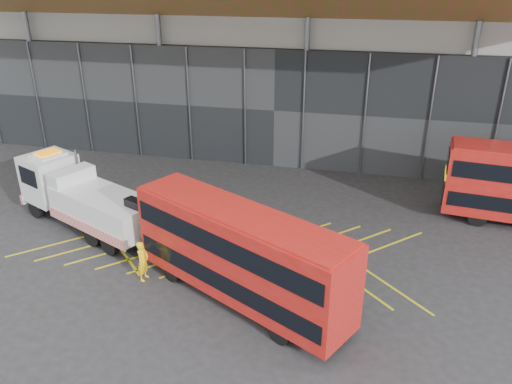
# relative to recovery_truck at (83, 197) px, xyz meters

# --- Properties ---
(ground_plane) EXTENTS (120.00, 120.00, 0.00)m
(ground_plane) POSITION_rel_recovery_truck_xyz_m (6.11, -0.25, -1.73)
(ground_plane) COLOR #272729
(road_markings) EXTENTS (19.96, 7.16, 0.01)m
(road_markings) POSITION_rel_recovery_truck_xyz_m (7.71, -0.25, -1.72)
(road_markings) COLOR yellow
(road_markings) RESTS_ON ground_plane
(construction_building) EXTENTS (55.00, 23.97, 18.00)m
(construction_building) POSITION_rel_recovery_truck_xyz_m (8.03, 18.14, 7.25)
(construction_building) COLOR gray
(construction_building) RESTS_ON ground_plane
(recovery_truck) EXTENTS (10.35, 6.12, 3.74)m
(recovery_truck) POSITION_rel_recovery_truck_xyz_m (0.00, 0.00, 0.00)
(recovery_truck) COLOR black
(recovery_truck) RESTS_ON ground_plane
(bus_towed) EXTENTS (10.01, 6.85, 4.13)m
(bus_towed) POSITION_rel_recovery_truck_xyz_m (9.72, -4.41, 0.56)
(bus_towed) COLOR #AD140F
(bus_towed) RESTS_ON ground_plane
(worker) EXTENTS (0.50, 0.72, 1.89)m
(worker) POSITION_rel_recovery_truck_xyz_m (5.15, -3.97, -0.79)
(worker) COLOR yellow
(worker) RESTS_ON ground_plane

